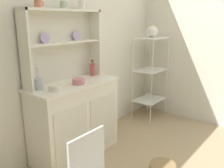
{
  "coord_description": "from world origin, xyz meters",
  "views": [
    {
      "loc": [
        -1.93,
        -0.55,
        1.53
      ],
      "look_at": [
        0.11,
        1.12,
        0.81
      ],
      "focal_mm": 38.91,
      "sensor_mm": 36.0,
      "label": 1
    }
  ],
  "objects": [
    {
      "name": "cup_sage_1",
      "position": [
        -0.23,
        1.49,
        1.66
      ],
      "size": [
        0.08,
        0.07,
        0.08
      ],
      "color": "#9EB78E",
      "rests_on": "hutch_shelf_unit"
    },
    {
      "name": "bowl_floral_medium",
      "position": [
        -0.24,
        1.29,
        0.88
      ],
      "size": [
        0.13,
        0.13,
        0.06
      ],
      "primitive_type": "cylinder",
      "color": "#D17A84",
      "rests_on": "hutch_cabinet"
    },
    {
      "name": "utensil_jar",
      "position": [
        -0.62,
        1.45,
        0.91
      ],
      "size": [
        0.08,
        0.08,
        0.25
      ],
      "color": "#B2B7C6",
      "rests_on": "hutch_cabinet"
    },
    {
      "name": "cup_cream_2",
      "position": [
        0.04,
        1.49,
        1.67
      ],
      "size": [
        0.1,
        0.08,
        0.09
      ],
      "color": "silver",
      "rests_on": "hutch_shelf_unit"
    },
    {
      "name": "hutch_shelf_unit",
      "position": [
        -0.24,
        1.53,
        1.3
      ],
      "size": [
        0.97,
        0.18,
        0.77
      ],
      "color": "silver",
      "rests_on": "hutch_cabinet"
    },
    {
      "name": "porcelain_teapot",
      "position": [
        1.27,
        1.3,
        1.34
      ],
      "size": [
        0.25,
        0.16,
        0.19
      ],
      "color": "white",
      "rests_on": "bakers_rack"
    },
    {
      "name": "cup_terracotta_0",
      "position": [
        -0.52,
        1.49,
        1.66
      ],
      "size": [
        0.09,
        0.07,
        0.08
      ],
      "color": "#C67556",
      "rests_on": "hutch_shelf_unit"
    },
    {
      "name": "bakers_rack",
      "position": [
        1.27,
        1.3,
        0.78
      ],
      "size": [
        0.5,
        0.35,
        1.25
      ],
      "color": "silver",
      "rests_on": "ground"
    },
    {
      "name": "wall_back",
      "position": [
        0.0,
        1.62,
        1.25
      ],
      "size": [
        3.84,
        0.05,
        2.5
      ],
      "primitive_type": "cube",
      "color": "silver",
      "rests_on": "ground"
    },
    {
      "name": "hutch_cabinet",
      "position": [
        -0.24,
        1.37,
        0.44
      ],
      "size": [
        1.04,
        0.45,
        0.85
      ],
      "color": "silver",
      "rests_on": "ground"
    },
    {
      "name": "bowl_mixing_large",
      "position": [
        -0.54,
        1.29,
        0.88
      ],
      "size": [
        0.13,
        0.13,
        0.06
      ],
      "primitive_type": "cylinder",
      "color": "silver",
      "rests_on": "hutch_cabinet"
    },
    {
      "name": "jam_bottle",
      "position": [
        0.15,
        1.45,
        0.93
      ],
      "size": [
        0.06,
        0.06,
        0.19
      ],
      "color": "#B74C47",
      "rests_on": "hutch_cabinet"
    }
  ]
}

